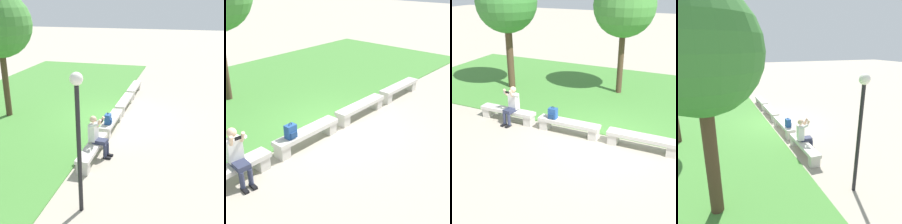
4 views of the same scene
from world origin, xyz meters
The scene contains 8 objects.
ground_plane centered at (0.00, 0.00, 0.00)m, with size 80.00×80.00×0.00m, color #A89E8C.
grass_strip centered at (0.00, 4.38, 0.01)m, with size 21.32×8.00×0.03m, color #478438.
bench_main centered at (-3.60, 0.00, 0.30)m, with size 2.12×0.40×0.45m.
bench_near centered at (-1.20, 0.00, 0.30)m, with size 2.12×0.40×0.45m.
bench_mid centered at (1.20, 0.00, 0.30)m, with size 2.12×0.40×0.45m.
bench_far centered at (3.60, 0.00, 0.30)m, with size 2.12×0.40×0.45m.
person_photographer centered at (-3.36, -0.08, 0.74)m, with size 0.50×0.75×1.32m.
backpack centered at (-1.78, -0.02, 0.63)m, with size 0.28×0.24×0.43m.
Camera 2 is at (-6.28, -5.51, 4.36)m, focal length 50.00 mm.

